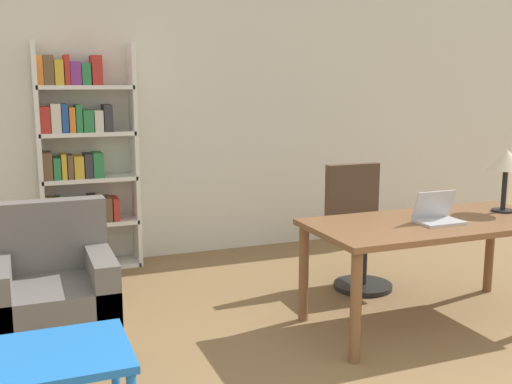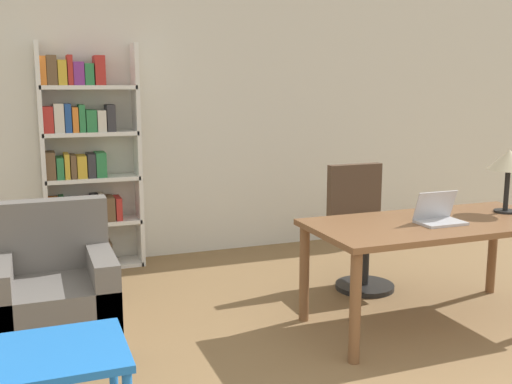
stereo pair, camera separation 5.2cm
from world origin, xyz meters
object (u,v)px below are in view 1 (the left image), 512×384
(table_lamp, at_px, (506,162))
(armchair, at_px, (52,295))
(laptop, at_px, (437,216))
(office_chair, at_px, (360,230))
(bookshelf, at_px, (81,166))
(desk, at_px, (435,233))
(side_table_blue, at_px, (66,366))

(table_lamp, distance_m, armchair, 3.33)
(laptop, distance_m, office_chair, 0.96)
(table_lamp, height_order, bookshelf, bookshelf)
(table_lamp, distance_m, bookshelf, 3.52)
(desk, distance_m, office_chair, 0.88)
(laptop, bearing_deg, office_chair, 92.89)
(desk, distance_m, armchair, 2.64)
(table_lamp, bearing_deg, armchair, 168.02)
(desk, bearing_deg, side_table_blue, -165.13)
(laptop, relative_size, side_table_blue, 0.54)
(office_chair, xyz_separation_m, side_table_blue, (-2.44, -1.53, -0.05))
(office_chair, bearing_deg, armchair, -177.00)
(armchair, bearing_deg, desk, -16.27)
(armchair, bearing_deg, laptop, -17.56)
(desk, height_order, laptop, laptop)
(table_lamp, relative_size, office_chair, 0.46)
(laptop, height_order, side_table_blue, laptop)
(table_lamp, bearing_deg, laptop, -170.51)
(desk, xyz_separation_m, table_lamp, (0.65, 0.06, 0.46))
(office_chair, distance_m, armchair, 2.44)
(desk, relative_size, side_table_blue, 3.15)
(side_table_blue, bearing_deg, desk, 14.87)
(armchair, relative_size, bookshelf, 0.43)
(table_lamp, bearing_deg, office_chair, 132.35)
(desk, bearing_deg, office_chair, 95.03)
(office_chair, distance_m, side_table_blue, 2.88)
(laptop, xyz_separation_m, side_table_blue, (-2.49, -0.62, -0.36))
(office_chair, relative_size, armchair, 1.15)
(desk, xyz_separation_m, laptop, (-0.03, -0.05, 0.14))
(desk, bearing_deg, table_lamp, 5.40)
(armchair, height_order, bookshelf, bookshelf)
(desk, distance_m, table_lamp, 0.80)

